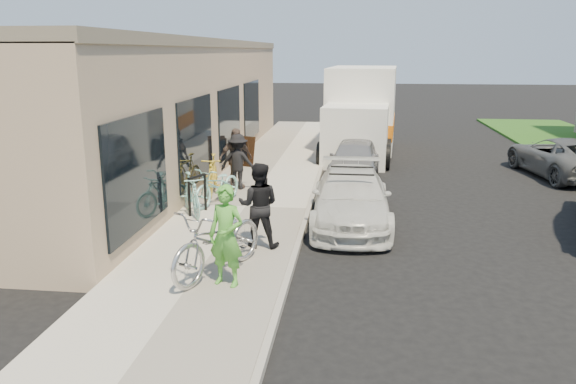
{
  "coord_description": "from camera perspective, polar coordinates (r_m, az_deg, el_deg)",
  "views": [
    {
      "loc": [
        0.63,
        -10.08,
        3.87
      ],
      "look_at": [
        -0.7,
        1.0,
        1.05
      ],
      "focal_mm": 35.0,
      "sensor_mm": 36.0,
      "label": 1
    }
  ],
  "objects": [
    {
      "name": "moving_truck",
      "position": [
        22.06,
        7.42,
        7.73
      ],
      "size": [
        2.96,
        6.78,
        3.25
      ],
      "rotation": [
        0.0,
        0.0,
        -0.08
      ],
      "color": "white",
      "rests_on": "ground"
    },
    {
      "name": "ground",
      "position": [
        10.82,
        3.08,
        -6.81
      ],
      "size": [
        120.0,
        120.0,
        0.0
      ],
      "primitive_type": "plane",
      "color": "black",
      "rests_on": "ground"
    },
    {
      "name": "storefront",
      "position": [
        19.08,
        -11.22,
        8.65
      ],
      "size": [
        3.6,
        20.0,
        4.22
      ],
      "color": "tan",
      "rests_on": "ground"
    },
    {
      "name": "cruiser_bike_b",
      "position": [
        14.02,
        -7.15,
        0.67
      ],
      "size": [
        1.24,
        1.91,
        0.95
      ],
      "primitive_type": "imported",
      "rotation": [
        0.0,
        0.0,
        -0.37
      ],
      "color": "#93DBD1",
      "rests_on": "sidewalk"
    },
    {
      "name": "man_standing",
      "position": [
        10.82,
        -3.0,
        -1.35
      ],
      "size": [
        0.81,
        0.63,
        1.66
      ],
      "primitive_type": "imported",
      "rotation": [
        0.0,
        0.0,
        3.14
      ],
      "color": "black",
      "rests_on": "sidewalk"
    },
    {
      "name": "cruiser_bike_c",
      "position": [
        15.07,
        -7.64,
        1.77
      ],
      "size": [
        0.71,
        1.77,
        1.03
      ],
      "primitive_type": "imported",
      "rotation": [
        0.0,
        0.0,
        0.13
      ],
      "color": "gold",
      "rests_on": "sidewalk"
    },
    {
      "name": "cruiser_bike_a",
      "position": [
        13.22,
        -9.78,
        -0.23
      ],
      "size": [
        1.16,
        1.61,
        0.96
      ],
      "primitive_type": "imported",
      "rotation": [
        0.0,
        0.0,
        0.5
      ],
      "color": "#93DBD1",
      "rests_on": "sidewalk"
    },
    {
      "name": "sidewalk",
      "position": [
        13.87,
        -4.34,
        -1.75
      ],
      "size": [
        3.0,
        34.0,
        0.15
      ],
      "primitive_type": "cube",
      "color": "#B5AFA3",
      "rests_on": "ground"
    },
    {
      "name": "far_car_gray",
      "position": [
        19.72,
        26.03,
        3.22
      ],
      "size": [
        2.74,
        4.7,
        1.23
      ],
      "primitive_type": "imported",
      "rotation": [
        0.0,
        0.0,
        3.31
      ],
      "color": "#525457",
      "rests_on": "ground"
    },
    {
      "name": "bystander_b",
      "position": [
        15.54,
        -5.35,
        3.42
      ],
      "size": [
        1.03,
        0.92,
        1.67
      ],
      "primitive_type": "imported",
      "rotation": [
        0.0,
        0.0,
        0.65
      ],
      "color": "brown",
      "rests_on": "sidewalk"
    },
    {
      "name": "woman_rider",
      "position": [
        9.08,
        -6.3,
        -4.45
      ],
      "size": [
        0.7,
        0.55,
        1.67
      ],
      "primitive_type": "imported",
      "rotation": [
        0.0,
        0.0,
        -0.29
      ],
      "color": "#50A737",
      "rests_on": "sidewalk"
    },
    {
      "name": "sandwich_board",
      "position": [
        18.62,
        -4.52,
        4.12
      ],
      "size": [
        0.73,
        0.74,
        0.95
      ],
      "rotation": [
        0.0,
        0.0,
        -0.33
      ],
      "color": "black",
      "rests_on": "sidewalk"
    },
    {
      "name": "bystander_a",
      "position": [
        15.46,
        -5.11,
        3.1
      ],
      "size": [
        1.03,
        0.64,
        1.53
      ],
      "primitive_type": "imported",
      "rotation": [
        0.0,
        0.0,
        3.07
      ],
      "color": "black",
      "rests_on": "sidewalk"
    },
    {
      "name": "sedan_silver",
      "position": [
        17.54,
        6.77,
        3.37
      ],
      "size": [
        1.75,
        3.71,
        1.23
      ],
      "primitive_type": "imported",
      "rotation": [
        0.0,
        0.0,
        -0.08
      ],
      "color": "gray",
      "rests_on": "ground"
    },
    {
      "name": "tandem_bike",
      "position": [
        9.58,
        -7.06,
        -4.93
      ],
      "size": [
        1.68,
        2.41,
        1.2
      ],
      "primitive_type": "imported",
      "rotation": [
        0.0,
        0.0,
        -0.43
      ],
      "color": "#B8B8BA",
      "rests_on": "sidewalk"
    },
    {
      "name": "curb",
      "position": [
        13.67,
        2.05,
        -2.0
      ],
      "size": [
        0.12,
        34.0,
        0.13
      ],
      "primitive_type": "cube",
      "color": "gray",
      "rests_on": "ground"
    },
    {
      "name": "sedan_white",
      "position": [
        12.82,
        6.43,
        -0.61
      ],
      "size": [
        1.82,
        4.3,
        1.28
      ],
      "rotation": [
        0.0,
        0.0,
        0.02
      ],
      "color": "silver",
      "rests_on": "ground"
    },
    {
      "name": "bike_rack",
      "position": [
        13.27,
        -9.21,
        0.16
      ],
      "size": [
        0.29,
        0.6,
        0.91
      ],
      "rotation": [
        0.0,
        0.0,
        -0.41
      ],
      "color": "black",
      "rests_on": "sidewalk"
    }
  ]
}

